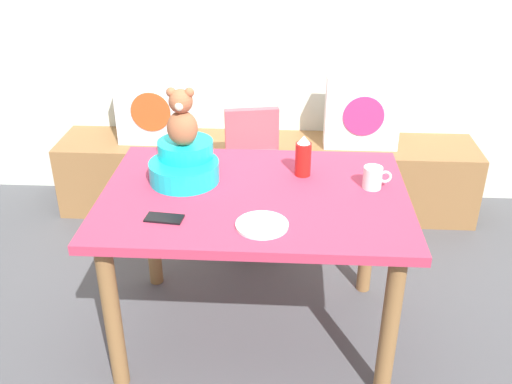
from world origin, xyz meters
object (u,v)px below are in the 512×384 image
at_px(pillow_floral_right, 362,112).
at_px(ketchup_bottle, 303,157).
at_px(coffee_mug, 373,178).
at_px(dinner_plate_near, 262,225).
at_px(pillow_floral_left, 153,108).
at_px(highchair, 255,163).
at_px(cell_phone, 164,218).
at_px(infant_seat_teal, 185,164).
at_px(dining_table, 255,215).
at_px(teddy_bear, 182,119).

distance_m(pillow_floral_right, ketchup_bottle, 1.07).
bearing_deg(coffee_mug, dinner_plate_near, -142.76).
height_order(pillow_floral_left, coffee_mug, pillow_floral_left).
distance_m(highchair, cell_phone, 1.06).
relative_size(pillow_floral_left, infant_seat_teal, 1.33).
height_order(pillow_floral_left, highchair, pillow_floral_left).
bearing_deg(dining_table, ketchup_bottle, 42.17).
bearing_deg(infant_seat_teal, teddy_bear, -90.00).
height_order(pillow_floral_left, teddy_bear, teddy_bear).
height_order(pillow_floral_right, highchair, pillow_floral_right).
relative_size(pillow_floral_right, cell_phone, 3.06).
xyz_separation_m(dining_table, infant_seat_teal, (-0.31, 0.11, 0.18)).
height_order(teddy_bear, cell_phone, teddy_bear).
relative_size(ketchup_bottle, dinner_plate_near, 0.92).
height_order(ketchup_bottle, cell_phone, ketchup_bottle).
bearing_deg(teddy_bear, pillow_floral_right, 50.31).
bearing_deg(highchair, dining_table, -86.60).
bearing_deg(dining_table, dinner_plate_near, -80.64).
xyz_separation_m(coffee_mug, cell_phone, (-0.83, -0.31, -0.04)).
height_order(dining_table, cell_phone, cell_phone).
bearing_deg(pillow_floral_left, ketchup_bottle, -48.09).
distance_m(pillow_floral_left, dinner_plate_near, 1.62).
relative_size(dining_table, ketchup_bottle, 6.89).
bearing_deg(coffee_mug, pillow_floral_left, 137.09).
distance_m(infant_seat_teal, dinner_plate_near, 0.52).
xyz_separation_m(highchair, teddy_bear, (-0.26, -0.65, 0.50)).
xyz_separation_m(pillow_floral_left, pillow_floral_right, (1.26, 0.00, 0.00)).
distance_m(pillow_floral_left, dining_table, 1.36).
relative_size(teddy_bear, cell_phone, 1.74).
distance_m(pillow_floral_left, pillow_floral_right, 1.26).
bearing_deg(pillow_floral_right, pillow_floral_left, 180.00).
bearing_deg(infant_seat_teal, pillow_floral_right, 50.29).
bearing_deg(pillow_floral_right, coffee_mug, -94.05).
bearing_deg(teddy_bear, cell_phone, -93.81).
xyz_separation_m(pillow_floral_right, coffee_mug, (-0.08, -1.10, 0.11)).
relative_size(coffee_mug, dinner_plate_near, 0.60).
bearing_deg(pillow_floral_right, dining_table, -115.99).
relative_size(pillow_floral_right, coffee_mug, 3.67).
xyz_separation_m(highchair, cell_phone, (-0.29, -1.00, 0.22)).
height_order(pillow_floral_left, cell_phone, pillow_floral_left).
bearing_deg(highchair, teddy_bear, -112.22).
xyz_separation_m(pillow_floral_right, teddy_bear, (-0.88, -1.06, 0.34)).
bearing_deg(coffee_mug, ketchup_bottle, 159.75).
xyz_separation_m(dining_table, dinner_plate_near, (0.04, -0.27, 0.11)).
height_order(teddy_bear, dinner_plate_near, teddy_bear).
bearing_deg(pillow_floral_left, pillow_floral_right, 0.00).
distance_m(pillow_floral_right, dinner_plate_near, 1.54).
relative_size(dining_table, dinner_plate_near, 6.37).
xyz_separation_m(coffee_mug, dinner_plate_near, (-0.45, -0.34, -0.04)).
bearing_deg(infant_seat_teal, coffee_mug, -2.78).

